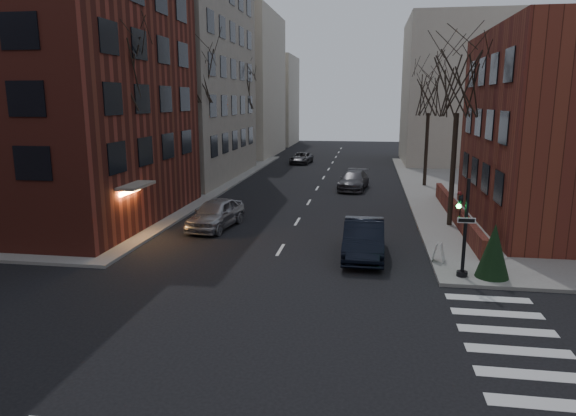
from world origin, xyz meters
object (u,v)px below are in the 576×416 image
(tree_right_b, at_px, (429,94))
(car_lane_silver, at_px, (216,214))
(tree_left_b, at_px, (195,76))
(streetlamp_near, at_px, (187,143))
(evergreen_shrub, at_px, (494,251))
(tree_right_a, at_px, (459,83))
(sandwich_board, at_px, (439,252))
(streetlamp_far, at_px, (252,128))
(tree_left_c, at_px, (241,91))
(traffic_signal, at_px, (463,234))
(parked_sedan, at_px, (364,239))
(car_lane_far, at_px, (301,158))
(car_lane_gray, at_px, (354,180))
(tree_left_a, at_px, (119,74))

(tree_right_b, bearing_deg, car_lane_silver, -129.01)
(tree_left_b, relative_size, streetlamp_near, 1.72)
(evergreen_shrub, bearing_deg, tree_right_a, 92.34)
(tree_left_b, distance_m, sandwich_board, 23.60)
(tree_right_a, relative_size, streetlamp_far, 1.55)
(evergreen_shrub, bearing_deg, tree_left_c, 120.15)
(traffic_signal, bearing_deg, streetlamp_near, 141.13)
(car_lane_silver, bearing_deg, evergreen_shrub, -18.61)
(tree_right_b, bearing_deg, evergreen_shrub, -89.09)
(streetlamp_near, height_order, parked_sedan, streetlamp_near)
(tree_right_a, xyz_separation_m, streetlamp_near, (-17.00, 4.00, -3.79))
(car_lane_silver, relative_size, car_lane_far, 1.08)
(streetlamp_near, xyz_separation_m, car_lane_gray, (11.17, 7.91, -3.50))
(parked_sedan, bearing_deg, sandwich_board, -10.64)
(tree_left_a, height_order, parked_sedan, tree_left_a)
(evergreen_shrub, bearing_deg, tree_right_b, 90.91)
(tree_right_a, bearing_deg, streetlamp_far, 125.31)
(tree_right_b, height_order, streetlamp_far, tree_right_b)
(tree_right_a, bearing_deg, evergreen_shrub, -87.66)
(tree_left_b, height_order, car_lane_silver, tree_left_b)
(streetlamp_far, height_order, sandwich_board, streetlamp_far)
(car_lane_gray, bearing_deg, tree_right_a, -56.82)
(tree_left_c, distance_m, car_lane_gray, 17.13)
(tree_left_c, height_order, evergreen_shrub, tree_left_c)
(evergreen_shrub, bearing_deg, tree_left_a, 164.67)
(tree_right_b, height_order, car_lane_gray, tree_right_b)
(car_lane_gray, bearing_deg, evergreen_shrub, -66.34)
(parked_sedan, height_order, car_lane_silver, parked_sedan)
(tree_left_a, bearing_deg, evergreen_shrub, -15.33)
(tree_left_b, xyz_separation_m, parked_sedan, (12.80, -14.47, -8.05))
(parked_sedan, xyz_separation_m, car_lane_silver, (-8.36, 4.22, -0.02))
(car_lane_far, bearing_deg, tree_left_a, -94.30)
(streetlamp_near, relative_size, evergreen_shrub, 2.84)
(car_lane_silver, xyz_separation_m, car_lane_far, (0.87, 30.73, -0.20))
(car_lane_far, bearing_deg, streetlamp_near, -95.90)
(tree_right_a, height_order, car_lane_silver, tree_right_a)
(tree_left_c, bearing_deg, car_lane_far, 50.71)
(car_lane_gray, bearing_deg, tree_left_b, -154.52)
(tree_right_b, distance_m, car_lane_far, 20.23)
(tree_left_b, relative_size, tree_right_a, 1.11)
(tree_left_a, bearing_deg, tree_right_a, 12.80)
(car_lane_gray, distance_m, evergreen_shrub, 21.74)
(evergreen_shrub, bearing_deg, tree_left_b, 136.71)
(parked_sedan, bearing_deg, tree_left_c, 114.34)
(tree_right_a, height_order, evergreen_shrub, tree_right_a)
(tree_right_b, height_order, streetlamp_near, tree_right_b)
(tree_left_c, relative_size, evergreen_shrub, 4.40)
(car_lane_far, height_order, sandwich_board, car_lane_far)
(traffic_signal, height_order, tree_left_a, tree_left_a)
(streetlamp_near, distance_m, car_lane_far, 25.19)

